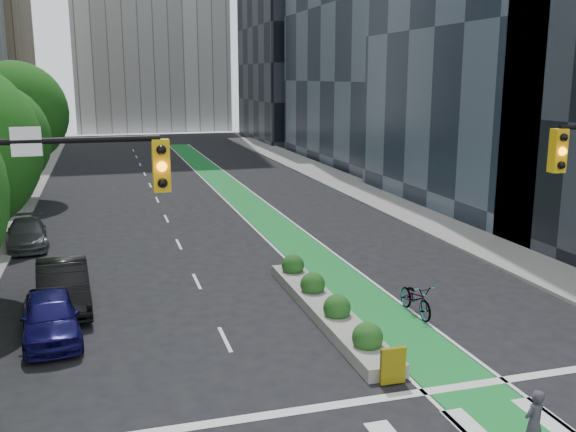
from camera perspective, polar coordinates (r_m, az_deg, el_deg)
ground at (r=15.89m, az=8.04°, el=-18.04°), size 160.00×160.00×0.00m
sidewalk_right at (r=42.13m, az=8.82°, el=1.33°), size 3.60×90.00×0.15m
bike_lane_paint at (r=44.07m, az=-4.41°, el=1.83°), size 2.20×70.00×0.01m
building_dark_end at (r=84.69m, az=1.63°, el=16.37°), size 14.00×18.00×28.00m
tree_far at (r=44.79m, az=-23.11°, el=8.39°), size 6.60×6.60×9.00m
median_planter at (r=22.06m, az=3.41°, el=-7.93°), size 1.20×10.26×1.10m
bicycle at (r=22.53m, az=11.30°, el=-7.19°), size 0.76×2.16×1.13m
cyclist at (r=15.28m, az=21.02°, el=-16.82°), size 0.63×0.50×1.53m
parked_car_left_near at (r=21.37m, az=-20.37°, el=-8.39°), size 2.11×4.40×1.45m
parked_car_left_mid at (r=23.95m, az=-19.36°, el=-5.87°), size 2.06×5.03×1.62m
parked_car_left_far at (r=33.07m, az=-22.19°, el=-1.47°), size 2.18×4.55×1.28m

